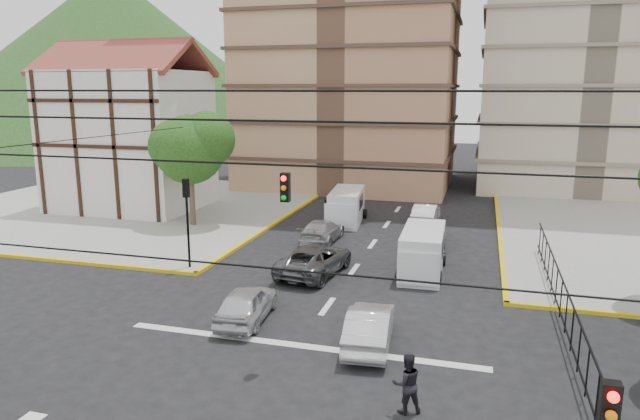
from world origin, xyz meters
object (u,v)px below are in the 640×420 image
(traffic_light_nw, at_px, (187,208))
(pedestrian_crosswalk, at_px, (407,383))
(van_right_lane, at_px, (422,253))
(van_left_lane, at_px, (346,207))
(car_silver_front_left, at_px, (247,304))
(car_white_front_right, at_px, (370,326))

(traffic_light_nw, bearing_deg, pedestrian_crosswalk, -39.23)
(traffic_light_nw, xyz_separation_m, van_right_lane, (11.09, 2.40, -2.06))
(van_left_lane, bearing_deg, car_silver_front_left, -95.68)
(van_left_lane, distance_m, car_white_front_right, 18.37)
(traffic_light_nw, height_order, van_left_lane, traffic_light_nw)
(car_silver_front_left, bearing_deg, van_left_lane, -94.56)
(van_left_lane, xyz_separation_m, pedestrian_crosswalk, (6.83, -21.54, -0.21))
(van_left_lane, xyz_separation_m, car_silver_front_left, (0.08, -16.84, -0.39))
(car_white_front_right, bearing_deg, van_right_lane, -101.39)
(car_white_front_right, xyz_separation_m, pedestrian_crosswalk, (1.78, -3.88, 0.17))
(car_white_front_right, relative_size, pedestrian_crosswalk, 2.44)
(van_right_lane, xyz_separation_m, car_white_front_right, (-0.93, -8.27, -0.36))
(traffic_light_nw, height_order, pedestrian_crosswalk, traffic_light_nw)
(van_right_lane, distance_m, pedestrian_crosswalk, 12.18)
(car_white_front_right, height_order, pedestrian_crosswalk, pedestrian_crosswalk)
(traffic_light_nw, xyz_separation_m, car_white_front_right, (10.16, -5.87, -2.42))
(van_right_lane, distance_m, car_white_front_right, 8.33)
(traffic_light_nw, distance_m, car_silver_front_left, 7.64)
(car_silver_front_left, distance_m, car_white_front_right, 5.03)
(van_right_lane, distance_m, car_silver_front_left, 9.51)
(van_right_lane, xyz_separation_m, van_left_lane, (-5.97, 9.39, 0.02))
(traffic_light_nw, distance_m, van_left_lane, 13.01)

